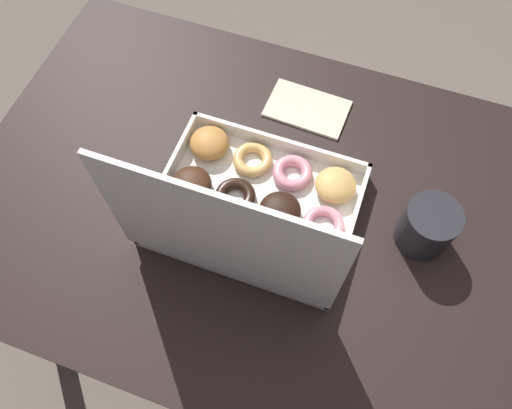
# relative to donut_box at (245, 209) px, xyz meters

# --- Properties ---
(ground_plane) EXTENTS (8.00, 8.00, 0.00)m
(ground_plane) POSITION_rel_donut_box_xyz_m (-0.02, -0.05, -0.80)
(ground_plane) COLOR #6B6054
(dining_table) EXTENTS (1.14, 0.78, 0.74)m
(dining_table) POSITION_rel_donut_box_xyz_m (-0.02, -0.05, -0.16)
(dining_table) COLOR black
(dining_table) RESTS_ON ground_plane
(donut_box) EXTENTS (0.36, 0.29, 0.32)m
(donut_box) POSITION_rel_donut_box_xyz_m (0.00, 0.00, 0.00)
(donut_box) COLOR silver
(donut_box) RESTS_ON dining_table
(coffee_mug) EXTENTS (0.10, 0.10, 0.10)m
(coffee_mug) POSITION_rel_donut_box_xyz_m (-0.31, -0.08, -0.00)
(coffee_mug) COLOR #232328
(coffee_mug) RESTS_ON dining_table
(paper_napkin) EXTENTS (0.17, 0.11, 0.01)m
(paper_napkin) POSITION_rel_donut_box_xyz_m (-0.03, -0.29, -0.05)
(paper_napkin) COLOR beige
(paper_napkin) RESTS_ON dining_table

